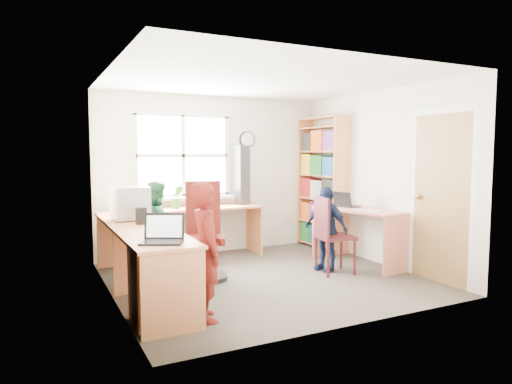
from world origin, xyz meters
TOP-DOWN VIEW (x-y plane):
  - room at (0.01, 0.10)m, footprint 3.64×3.44m
  - l_desk at (-1.31, -0.28)m, footprint 2.38×2.95m
  - right_desk at (1.53, 0.07)m, footprint 0.81×1.42m
  - bookshelf at (1.65, 1.19)m, footprint 0.30×1.02m
  - swivel_chair at (-0.65, 0.38)m, footprint 0.68×0.68m
  - wooden_chair at (0.85, -0.15)m, footprint 0.49×0.49m
  - crt_monitor at (-1.50, 0.58)m, footprint 0.43×0.39m
  - laptop_left at (-1.50, -0.90)m, footprint 0.46×0.43m
  - laptop_right at (1.43, 0.30)m, footprint 0.32×0.37m
  - speaker_a at (-1.45, 0.19)m, footprint 0.11×0.11m
  - speaker_b at (-1.49, 0.84)m, footprint 0.11×0.11m
  - cd_tower at (0.36, 1.44)m, footprint 0.20×0.19m
  - game_box at (1.52, 0.58)m, footprint 0.34×0.34m
  - paper_a at (-1.48, -0.37)m, footprint 0.24×0.33m
  - paper_b at (1.49, -0.18)m, footprint 0.27×0.35m
  - potted_plant at (-0.68, 1.41)m, footprint 0.20×0.17m
  - person_red at (-1.12, -0.97)m, footprint 0.36×0.50m
  - person_green at (-1.10, 0.92)m, footprint 0.46×0.59m
  - person_navy at (0.90, 0.01)m, footprint 0.46×0.70m

SIDE VIEW (x-z plane):
  - l_desk at x=-1.31m, z-range 0.08..0.83m
  - swivel_chair at x=-0.65m, z-range -0.08..1.10m
  - wooden_chair at x=0.85m, z-range 0.04..1.03m
  - person_navy at x=0.90m, z-range 0.00..1.10m
  - right_desk at x=1.53m, z-range 0.18..0.95m
  - person_green at x=-1.10m, z-range 0.00..1.18m
  - person_red at x=-1.12m, z-range 0.00..1.28m
  - paper_a at x=-1.48m, z-range 0.75..0.75m
  - paper_b at x=1.49m, z-range 0.78..0.78m
  - game_box at x=1.52m, z-range 0.78..0.83m
  - laptop_left at x=-1.50m, z-range 0.68..0.93m
  - laptop_right at x=1.43m, z-range 0.72..0.94m
  - speaker_a at x=-1.45m, z-range 0.75..0.94m
  - speaker_b at x=-1.49m, z-range 0.75..0.95m
  - potted_plant at x=-0.68m, z-range 0.75..1.08m
  - crt_monitor at x=-1.50m, z-range 0.75..1.15m
  - bookshelf at x=1.65m, z-range -0.05..2.05m
  - cd_tower at x=0.36m, z-range 0.75..1.66m
  - room at x=0.01m, z-range 0.00..2.44m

